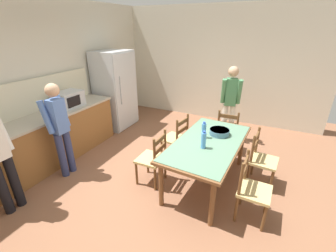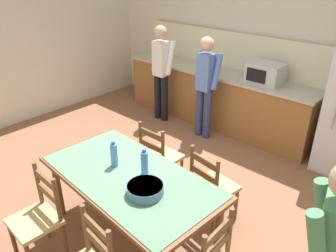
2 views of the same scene
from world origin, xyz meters
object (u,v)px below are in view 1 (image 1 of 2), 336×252
object	(u,v)px
microwave	(69,99)
chair_side_near_left	(252,190)
dining_table	(208,146)
person_at_counter	(59,126)
serving_bowl	(219,132)
person_by_table	(230,100)
bottle_near_centre	(204,140)
refrigerator	(115,90)
chair_side_far_left	(153,159)
chair_side_near_right	(261,160)
chair_head_end	(228,131)
bottle_off_centre	(204,130)
chair_side_far_right	(176,138)

from	to	relation	value
microwave	chair_side_near_left	size ratio (longest dim) A/B	0.55
dining_table	person_at_counter	bearing A→B (deg)	109.16
serving_bowl	person_by_table	distance (m)	1.45
bottle_near_centre	refrigerator	bearing A→B (deg)	60.54
refrigerator	chair_side_far_left	world-z (taller)	refrigerator
bottle_near_centre	chair_side_near_right	distance (m)	1.09
dining_table	chair_head_end	xyz separation A→B (m)	(1.20, -0.08, -0.24)
bottle_off_centre	person_at_counter	world-z (taller)	person_at_counter
chair_side_far_right	refrigerator	bearing A→B (deg)	-104.26
microwave	bottle_off_centre	distance (m)	2.68
dining_table	chair_head_end	bearing A→B (deg)	-3.85
chair_side_far_left	person_at_counter	world-z (taller)	person_at_counter
serving_bowl	chair_side_far_right	world-z (taller)	chair_side_far_right
bottle_off_centre	chair_side_near_left	world-z (taller)	bottle_off_centre
microwave	person_at_counter	world-z (taller)	person_at_counter
serving_bowl	chair_side_near_right	size ratio (longest dim) A/B	0.35
bottle_near_centre	bottle_off_centre	xyz separation A→B (m)	(0.32, 0.10, 0.00)
bottle_near_centre	chair_head_end	world-z (taller)	bottle_near_centre
serving_bowl	person_at_counter	world-z (taller)	person_at_counter
dining_table	chair_side_near_right	size ratio (longest dim) A/B	2.06
serving_bowl	person_by_table	xyz separation A→B (m)	(1.44, 0.12, 0.11)
microwave	bottle_off_centre	size ratio (longest dim) A/B	1.85
microwave	person_by_table	size ratio (longest dim) A/B	0.30
dining_table	serving_bowl	world-z (taller)	serving_bowl
refrigerator	bottle_off_centre	bearing A→B (deg)	-114.84
chair_side_far_right	chair_head_end	xyz separation A→B (m)	(0.74, -0.82, 0.00)
chair_side_near_right	chair_side_far_right	distance (m)	1.53
microwave	chair_side_far_right	bearing A→B (deg)	-75.34
microwave	bottle_near_centre	size ratio (longest dim) A/B	1.85
chair_side_far_left	chair_side_near_right	distance (m)	1.73
refrigerator	person_by_table	world-z (taller)	refrigerator
chair_head_end	chair_side_far_right	bearing A→B (deg)	40.53
refrigerator	person_at_counter	distance (m)	2.17
chair_side_far_right	serving_bowl	bearing A→B (deg)	89.37
dining_table	bottle_near_centre	size ratio (longest dim) A/B	6.94
chair_side_far_right	person_by_table	distance (m)	1.55
person_by_table	serving_bowl	bearing A→B (deg)	-8.15
person_at_counter	chair_side_near_right	bearing A→B (deg)	-159.40
bottle_off_centre	chair_side_far_right	xyz separation A→B (m)	(0.36, 0.62, -0.44)
chair_side_far_left	refrigerator	bearing A→B (deg)	-130.49
microwave	chair_side_near_right	xyz separation A→B (m)	(0.44, -3.57, -0.65)
person_by_table	chair_side_near_left	bearing A→B (deg)	6.13
refrigerator	microwave	world-z (taller)	refrigerator
bottle_near_centre	microwave	bearing A→B (deg)	87.00
bottle_off_centre	chair_head_end	xyz separation A→B (m)	(1.10, -0.19, -0.44)
refrigerator	microwave	distance (m)	1.41
chair_side_near_left	bottle_off_centre	bearing A→B (deg)	59.19
dining_table	chair_side_near_right	distance (m)	0.90
bottle_off_centre	serving_bowl	world-z (taller)	bottle_off_centre
serving_bowl	chair_side_near_right	distance (m)	0.79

